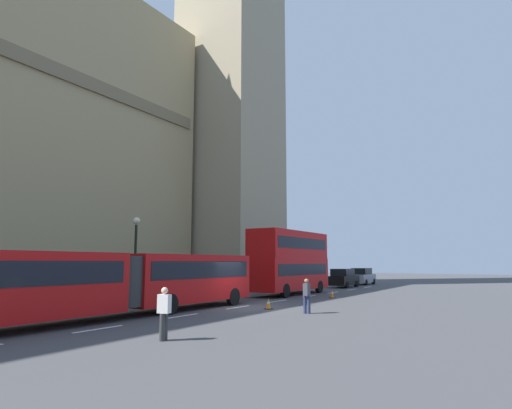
# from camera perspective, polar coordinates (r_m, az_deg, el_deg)

# --- Properties ---
(ground_plane) EXTENTS (160.00, 160.00, 0.00)m
(ground_plane) POSITION_cam_1_polar(r_m,az_deg,el_deg) (24.54, -2.21, -13.58)
(ground_plane) COLOR #424244
(lane_centre_marking) EXTENTS (39.00, 0.16, 0.01)m
(lane_centre_marking) POSITION_cam_1_polar(r_m,az_deg,el_deg) (28.29, 3.02, -12.79)
(lane_centre_marking) COLOR silver
(lane_centre_marking) RESTS_ON ground_plane
(articulated_bus) EXTENTS (18.01, 2.54, 2.90)m
(articulated_bus) POSITION_cam_1_polar(r_m,az_deg,el_deg) (20.65, -17.96, -9.46)
(articulated_bus) COLOR #B20F0F
(articulated_bus) RESTS_ON ground_plane
(double_decker_bus) EXTENTS (9.19, 2.54, 4.90)m
(double_decker_bus) POSITION_cam_1_polar(r_m,az_deg,el_deg) (33.94, 4.60, -7.37)
(double_decker_bus) COLOR #B20F0F
(double_decker_bus) RESTS_ON ground_plane
(sedan_lead) EXTENTS (4.40, 1.86, 1.85)m
(sedan_lead) POSITION_cam_1_polar(r_m,az_deg,el_deg) (44.29, 11.64, -9.64)
(sedan_lead) COLOR black
(sedan_lead) RESTS_ON ground_plane
(sedan_trailing) EXTENTS (4.40, 1.86, 1.85)m
(sedan_trailing) POSITION_cam_1_polar(r_m,az_deg,el_deg) (50.23, 14.06, -9.33)
(sedan_trailing) COLOR gray
(sedan_trailing) RESTS_ON ground_plane
(traffic_cone_west) EXTENTS (0.36, 0.36, 0.58)m
(traffic_cone_west) POSITION_cam_1_polar(r_m,az_deg,el_deg) (23.51, 1.68, -13.15)
(traffic_cone_west) COLOR black
(traffic_cone_west) RESTS_ON ground_plane
(traffic_cone_middle) EXTENTS (0.36, 0.36, 0.58)m
(traffic_cone_middle) POSITION_cam_1_polar(r_m,az_deg,el_deg) (31.18, 10.17, -11.70)
(traffic_cone_middle) COLOR black
(traffic_cone_middle) RESTS_ON ground_plane
(street_lamp) EXTENTS (0.44, 0.44, 5.27)m
(street_lamp) POSITION_cam_1_polar(r_m,az_deg,el_deg) (27.31, -15.88, -6.28)
(street_lamp) COLOR black
(street_lamp) RESTS_ON ground_plane
(pedestrian_near_cones) EXTENTS (0.35, 0.44, 1.69)m
(pedestrian_near_cones) POSITION_cam_1_polar(r_m,az_deg,el_deg) (14.51, -12.22, -13.84)
(pedestrian_near_cones) COLOR #333333
(pedestrian_near_cones) RESTS_ON ground_plane
(pedestrian_by_kerb) EXTENTS (0.42, 0.36, 1.69)m
(pedestrian_by_kerb) POSITION_cam_1_polar(r_m,az_deg,el_deg) (21.58, 6.81, -11.90)
(pedestrian_by_kerb) COLOR #262D4C
(pedestrian_by_kerb) RESTS_ON ground_plane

